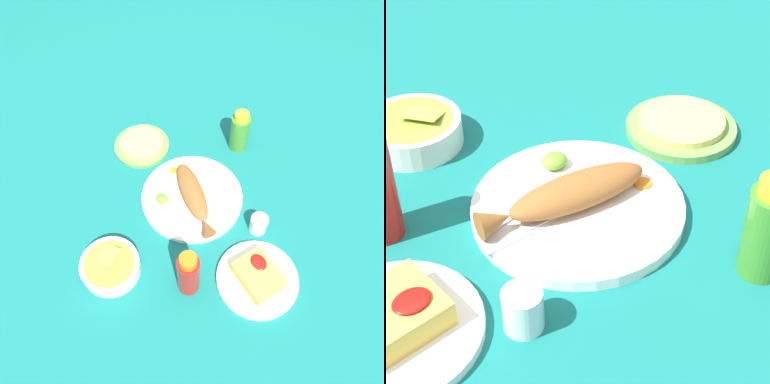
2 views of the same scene
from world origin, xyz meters
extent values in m
plane|color=#146B66|center=(0.00, 0.00, 0.00)|extent=(4.00, 4.00, 0.00)
cylinder|color=white|center=(0.00, 0.00, 0.01)|extent=(0.30, 0.30, 0.02)
ellipsoid|color=#935628|center=(0.00, 0.00, 0.04)|extent=(0.22, 0.11, 0.04)
cone|color=#935628|center=(-0.12, 0.03, 0.04)|extent=(0.05, 0.05, 0.04)
cube|color=silver|center=(-0.03, 0.00, 0.02)|extent=(0.12, 0.02, 0.00)
cube|color=silver|center=(-0.12, 0.01, 0.02)|extent=(0.07, 0.02, 0.00)
cube|color=silver|center=(-0.02, 0.05, 0.02)|extent=(0.12, 0.02, 0.00)
cube|color=silver|center=(-0.11, 0.04, 0.02)|extent=(0.07, 0.03, 0.00)
cylinder|color=orange|center=(0.10, -0.03, 0.02)|extent=(0.03, 0.03, 0.00)
cylinder|color=orange|center=(0.11, 0.00, 0.02)|extent=(0.02, 0.02, 0.00)
ellipsoid|color=#6BB233|center=(0.03, 0.08, 0.03)|extent=(0.04, 0.03, 0.02)
cylinder|color=#B21914|center=(-0.22, 0.15, 0.07)|extent=(0.06, 0.06, 0.15)
cylinder|color=orange|center=(-0.22, 0.15, 0.16)|extent=(0.04, 0.04, 0.03)
cylinder|color=#3D8428|center=(0.10, -0.24, 0.06)|extent=(0.06, 0.06, 0.13)
cylinder|color=yellow|center=(0.10, -0.24, 0.14)|extent=(0.04, 0.04, 0.02)
cylinder|color=silver|center=(-0.18, -0.11, 0.03)|extent=(0.05, 0.05, 0.06)
cylinder|color=white|center=(-0.18, -0.11, 0.01)|extent=(0.04, 0.04, 0.03)
cylinder|color=white|center=(-0.31, -0.01, 0.01)|extent=(0.22, 0.22, 0.01)
cube|color=gold|center=(-0.31, -0.01, 0.03)|extent=(0.12, 0.10, 0.04)
ellipsoid|color=#AD140F|center=(-0.28, -0.03, 0.05)|extent=(0.05, 0.04, 0.01)
cylinder|color=white|center=(-0.08, 0.30, 0.02)|extent=(0.16, 0.16, 0.04)
cylinder|color=olive|center=(-0.08, 0.30, 0.04)|extent=(0.13, 0.13, 0.02)
cube|color=gold|center=(-0.05, 0.30, 0.05)|extent=(0.09, 0.09, 0.02)
cylinder|color=#6B9E4C|center=(0.26, 0.03, 0.01)|extent=(0.18, 0.18, 0.01)
cylinder|color=#E0C666|center=(0.26, 0.03, 0.02)|extent=(0.14, 0.14, 0.01)
camera|label=1|loc=(-0.51, 0.31, 0.95)|focal=35.00mm
camera|label=2|loc=(-0.50, -0.54, 0.65)|focal=65.00mm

